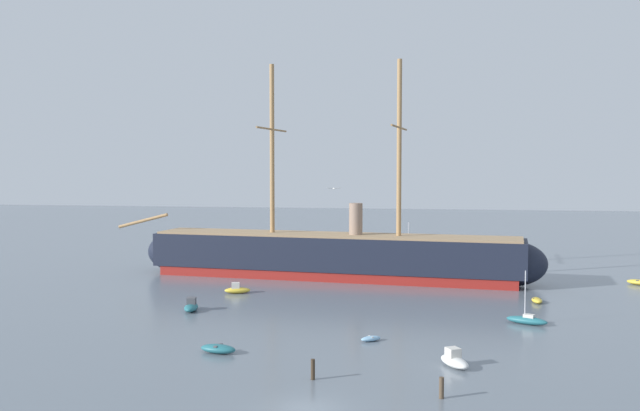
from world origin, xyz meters
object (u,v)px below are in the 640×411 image
(motorboat_mid_left, at_px, (191,306))
(mooring_piling_nearest, at_px, (442,388))
(motorboat_far_left, at_px, (187,264))
(sailboat_distant_centre, at_px, (407,262))
(mooring_piling_left_pair, at_px, (313,369))
(dinghy_alongside_stern, at_px, (537,300))
(dinghy_near_centre, at_px, (371,339))
(motorboat_foreground_right, at_px, (454,360))
(motorboat_alongside_bow, at_px, (237,290))
(seagull_in_flight, at_px, (334,188))
(dinghy_foreground_left, at_px, (218,349))
(tall_ship, at_px, (334,255))
(dinghy_far_right, at_px, (638,282))
(sailboat_mid_right, at_px, (527,320))

(motorboat_mid_left, relative_size, mooring_piling_nearest, 2.48)
(motorboat_mid_left, relative_size, motorboat_far_left, 0.69)
(sailboat_distant_centre, relative_size, mooring_piling_left_pair, 4.48)
(motorboat_far_left, relative_size, mooring_piling_left_pair, 3.44)
(dinghy_alongside_stern, xyz_separation_m, sailboat_distant_centre, (-15.09, 25.92, 0.25))
(dinghy_near_centre, distance_m, mooring_piling_left_pair, 11.57)
(motorboat_foreground_right, distance_m, mooring_piling_nearest, 7.31)
(motorboat_foreground_right, xyz_separation_m, motorboat_alongside_bow, (-24.04, 25.72, -0.04))
(sailboat_distant_centre, bearing_deg, motorboat_far_left, -163.92)
(motorboat_foreground_right, bearing_deg, sailboat_distant_centre, 96.68)
(motorboat_alongside_bow, xyz_separation_m, seagull_in_flight, (13.02, -11.76, 12.03))
(mooring_piling_nearest, relative_size, seagull_in_flight, 1.09)
(dinghy_foreground_left, relative_size, dinghy_near_centre, 1.60)
(tall_ship, bearing_deg, motorboat_far_left, 168.31)
(tall_ship, xyz_separation_m, dinghy_alongside_stern, (23.83, -12.63, -2.71))
(motorboat_alongside_bow, height_order, seagull_in_flight, seagull_in_flight)
(dinghy_far_right, height_order, mooring_piling_left_pair, mooring_piling_left_pair)
(sailboat_mid_right, bearing_deg, sailboat_distant_centre, 109.33)
(dinghy_alongside_stern, bearing_deg, motorboat_far_left, 159.40)
(dinghy_alongside_stern, bearing_deg, motorboat_foreground_right, -109.29)
(dinghy_far_right, relative_size, mooring_piling_nearest, 2.21)
(motorboat_far_left, xyz_separation_m, dinghy_far_right, (59.33, -3.20, -0.33))
(sailboat_mid_right, bearing_deg, motorboat_mid_left, 179.32)
(dinghy_alongside_stern, xyz_separation_m, seagull_in_flight, (-20.06, -11.84, 12.18))
(mooring_piling_left_pair, bearing_deg, dinghy_alongside_stern, 58.77)
(motorboat_foreground_right, distance_m, seagull_in_flight, 21.45)
(mooring_piling_nearest, bearing_deg, dinghy_foreground_left, 155.47)
(motorboat_alongside_bow, bearing_deg, sailboat_mid_right, -19.03)
(dinghy_near_centre, bearing_deg, seagull_in_flight, 119.57)
(motorboat_alongside_bow, xyz_separation_m, dinghy_alongside_stern, (33.07, 0.09, -0.15))
(motorboat_mid_left, bearing_deg, dinghy_far_right, 26.56)
(tall_ship, distance_m, dinghy_far_right, 37.70)
(tall_ship, distance_m, dinghy_near_centre, 33.17)
(tall_ship, xyz_separation_m, mooring_piling_left_pair, (5.25, -43.27, -2.28))
(mooring_piling_left_pair, distance_m, seagull_in_flight, 22.21)
(mooring_piling_nearest, bearing_deg, dinghy_near_centre, 113.13)
(motorboat_mid_left, xyz_separation_m, seagull_in_flight, (14.73, -1.51, 11.99))
(motorboat_foreground_right, bearing_deg, dinghy_near_centre, 136.47)
(motorboat_mid_left, relative_size, dinghy_far_right, 1.12)
(mooring_piling_nearest, bearing_deg, motorboat_foreground_right, 82.96)
(motorboat_foreground_right, distance_m, motorboat_far_left, 56.38)
(sailboat_distant_centre, bearing_deg, mooring_piling_nearest, -85.00)
(dinghy_foreground_left, relative_size, motorboat_far_left, 0.64)
(dinghy_alongside_stern, bearing_deg, dinghy_foreground_left, -137.02)
(seagull_in_flight, bearing_deg, motorboat_alongside_bow, 137.91)
(dinghy_foreground_left, height_order, motorboat_far_left, motorboat_far_left)
(dinghy_near_centre, height_order, motorboat_alongside_bow, motorboat_alongside_bow)
(motorboat_foreground_right, xyz_separation_m, sailboat_distant_centre, (-6.05, 51.73, 0.06))
(dinghy_foreground_left, xyz_separation_m, motorboat_far_left, (-18.50, 42.36, 0.31))
(tall_ship, bearing_deg, sailboat_mid_right, -47.24)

